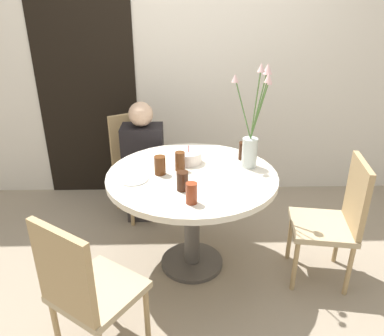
{
  "coord_description": "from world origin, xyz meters",
  "views": [
    {
      "loc": [
        -0.06,
        -2.23,
        1.79
      ],
      "look_at": [
        0.0,
        0.0,
        0.78
      ],
      "focal_mm": 35.0,
      "sensor_mm": 36.0,
      "label": 1
    }
  ],
  "objects_px": {
    "birthday_cake": "(188,157)",
    "flower_vase": "(252,134)",
    "side_plate": "(133,179)",
    "chair_right_flank": "(85,287)",
    "person_boy": "(144,166)",
    "drink_glass_0": "(180,161)",
    "drink_glass_2": "(243,151)",
    "drink_glass_1": "(191,193)",
    "drink_glass_4": "(183,181)",
    "chair_left_flank": "(136,159)",
    "chair_far_back": "(336,216)",
    "drink_glass_3": "(160,165)"
  },
  "relations": [
    {
      "from": "drink_glass_4",
      "to": "drink_glass_3",
      "type": "bearing_deg",
      "value": 122.06
    },
    {
      "from": "chair_left_flank",
      "to": "drink_glass_4",
      "type": "relative_size",
      "value": 7.47
    },
    {
      "from": "chair_right_flank",
      "to": "drink_glass_4",
      "type": "relative_size",
      "value": 7.47
    },
    {
      "from": "chair_left_flank",
      "to": "drink_glass_2",
      "type": "height_order",
      "value": "chair_left_flank"
    },
    {
      "from": "drink_glass_1",
      "to": "person_boy",
      "type": "xyz_separation_m",
      "value": [
        -0.38,
        1.08,
        -0.31
      ]
    },
    {
      "from": "drink_glass_0",
      "to": "drink_glass_3",
      "type": "relative_size",
      "value": 1.04
    },
    {
      "from": "chair_right_flank",
      "to": "person_boy",
      "type": "relative_size",
      "value": 0.85
    },
    {
      "from": "chair_left_flank",
      "to": "chair_right_flank",
      "type": "bearing_deg",
      "value": -122.42
    },
    {
      "from": "drink_glass_4",
      "to": "drink_glass_2",
      "type": "bearing_deg",
      "value": 46.95
    },
    {
      "from": "drink_glass_0",
      "to": "drink_glass_1",
      "type": "xyz_separation_m",
      "value": [
        0.07,
        -0.45,
        -0.0
      ]
    },
    {
      "from": "drink_glass_0",
      "to": "drink_glass_2",
      "type": "distance_m",
      "value": 0.48
    },
    {
      "from": "flower_vase",
      "to": "drink_glass_3",
      "type": "height_order",
      "value": "flower_vase"
    },
    {
      "from": "birthday_cake",
      "to": "person_boy",
      "type": "height_order",
      "value": "person_boy"
    },
    {
      "from": "drink_glass_1",
      "to": "drink_glass_4",
      "type": "relative_size",
      "value": 1.05
    },
    {
      "from": "side_plate",
      "to": "drink_glass_3",
      "type": "bearing_deg",
      "value": 28.42
    },
    {
      "from": "side_plate",
      "to": "drink_glass_0",
      "type": "bearing_deg",
      "value": 25.7
    },
    {
      "from": "chair_right_flank",
      "to": "drink_glass_4",
      "type": "distance_m",
      "value": 0.8
    },
    {
      "from": "flower_vase",
      "to": "drink_glass_1",
      "type": "bearing_deg",
      "value": -130.69
    },
    {
      "from": "drink_glass_3",
      "to": "person_boy",
      "type": "relative_size",
      "value": 0.12
    },
    {
      "from": "birthday_cake",
      "to": "drink_glass_2",
      "type": "height_order",
      "value": "drink_glass_2"
    },
    {
      "from": "chair_right_flank",
      "to": "drink_glass_2",
      "type": "distance_m",
      "value": 1.4
    },
    {
      "from": "drink_glass_3",
      "to": "chair_left_flank",
      "type": "bearing_deg",
      "value": 107.72
    },
    {
      "from": "drink_glass_2",
      "to": "chair_right_flank",
      "type": "bearing_deg",
      "value": -132.2
    },
    {
      "from": "drink_glass_1",
      "to": "chair_left_flank",
      "type": "bearing_deg",
      "value": 110.67
    },
    {
      "from": "side_plate",
      "to": "drink_glass_4",
      "type": "distance_m",
      "value": 0.35
    },
    {
      "from": "drink_glass_3",
      "to": "drink_glass_0",
      "type": "bearing_deg",
      "value": 22.01
    },
    {
      "from": "chair_right_flank",
      "to": "flower_vase",
      "type": "bearing_deg",
      "value": -102.26
    },
    {
      "from": "person_boy",
      "to": "chair_left_flank",
      "type": "bearing_deg",
      "value": 119.67
    },
    {
      "from": "drink_glass_1",
      "to": "drink_glass_2",
      "type": "xyz_separation_m",
      "value": [
        0.38,
        0.62,
        0.0
      ]
    },
    {
      "from": "side_plate",
      "to": "person_boy",
      "type": "bearing_deg",
      "value": 91.26
    },
    {
      "from": "birthday_cake",
      "to": "flower_vase",
      "type": "distance_m",
      "value": 0.47
    },
    {
      "from": "side_plate",
      "to": "person_boy",
      "type": "height_order",
      "value": "person_boy"
    },
    {
      "from": "flower_vase",
      "to": "drink_glass_3",
      "type": "distance_m",
      "value": 0.64
    },
    {
      "from": "birthday_cake",
      "to": "drink_glass_1",
      "type": "height_order",
      "value": "birthday_cake"
    },
    {
      "from": "side_plate",
      "to": "drink_glass_3",
      "type": "relative_size",
      "value": 1.54
    },
    {
      "from": "birthday_cake",
      "to": "drink_glass_0",
      "type": "xyz_separation_m",
      "value": [
        -0.06,
        -0.13,
        0.02
      ]
    },
    {
      "from": "chair_left_flank",
      "to": "drink_glass_4",
      "type": "xyz_separation_m",
      "value": [
        0.41,
        -1.06,
        0.31
      ]
    },
    {
      "from": "chair_far_back",
      "to": "drink_glass_4",
      "type": "xyz_separation_m",
      "value": [
        -1.01,
        -0.07,
        0.31
      ]
    },
    {
      "from": "chair_far_back",
      "to": "drink_glass_4",
      "type": "distance_m",
      "value": 1.06
    },
    {
      "from": "chair_left_flank",
      "to": "flower_vase",
      "type": "distance_m",
      "value": 1.24
    },
    {
      "from": "chair_far_back",
      "to": "drink_glass_0",
      "type": "xyz_separation_m",
      "value": [
        -1.02,
        0.21,
        0.31
      ]
    },
    {
      "from": "chair_far_back",
      "to": "drink_glass_3",
      "type": "bearing_deg",
      "value": -88.54
    },
    {
      "from": "birthday_cake",
      "to": "side_plate",
      "type": "relative_size",
      "value": 0.98
    },
    {
      "from": "drink_glass_4",
      "to": "chair_far_back",
      "type": "bearing_deg",
      "value": 4.16
    },
    {
      "from": "chair_right_flank",
      "to": "drink_glass_1",
      "type": "height_order",
      "value": "chair_right_flank"
    },
    {
      "from": "drink_glass_2",
      "to": "person_boy",
      "type": "relative_size",
      "value": 0.12
    },
    {
      "from": "chair_right_flank",
      "to": "drink_glass_2",
      "type": "bearing_deg",
      "value": -97.03
    },
    {
      "from": "chair_left_flank",
      "to": "drink_glass_2",
      "type": "bearing_deg",
      "value": -65.11
    },
    {
      "from": "birthday_cake",
      "to": "drink_glass_2",
      "type": "relative_size",
      "value": 1.45
    },
    {
      "from": "chair_left_flank",
      "to": "birthday_cake",
      "type": "distance_m",
      "value": 0.84
    }
  ]
}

